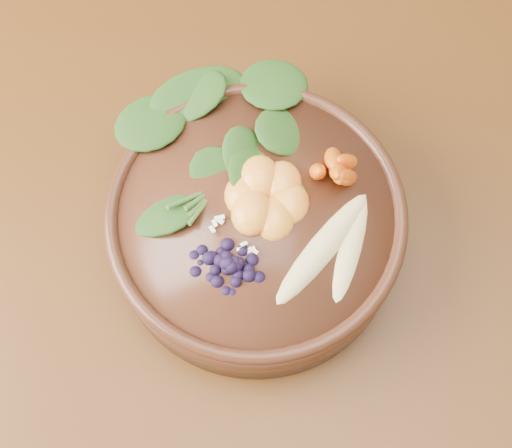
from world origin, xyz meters
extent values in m
plane|color=#381E0F|center=(0.00, 0.00, 0.00)|extent=(4.00, 4.00, 0.00)
cylinder|color=#331C0C|center=(-0.72, 0.37, 0.35)|extent=(0.07, 0.07, 0.71)
cube|color=#512D0E|center=(0.00, 0.00, 0.73)|extent=(1.60, 0.90, 0.04)
cylinder|color=#482414|center=(-0.21, -0.08, 0.79)|extent=(0.38, 0.38, 0.08)
ellipsoid|color=#E0CC84|center=(-0.12, -0.11, 0.84)|extent=(0.06, 0.15, 0.02)
ellipsoid|color=#E0CC84|center=(-0.15, -0.11, 0.84)|extent=(0.11, 0.14, 0.02)
camera|label=1|loc=(-0.19, -0.35, 1.46)|focal=50.00mm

